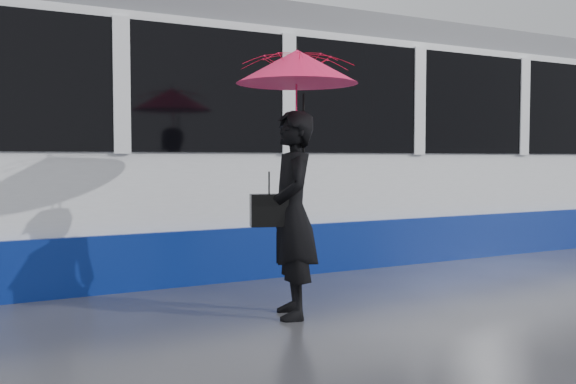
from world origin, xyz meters
TOP-DOWN VIEW (x-y plane):
  - ground at (0.00, 0.00)m, footprint 90.00×90.00m
  - rails at (0.00, 2.50)m, footprint 34.00×1.51m
  - tram at (3.27, 2.50)m, footprint 26.00×2.56m
  - woman at (-0.16, -0.52)m, footprint 0.63×0.78m
  - umbrella at (-0.11, -0.52)m, footprint 1.37×1.37m
  - handbag at (-0.38, -0.50)m, footprint 0.36×0.24m

SIDE VIEW (x-z plane):
  - ground at x=0.00m, z-range 0.00..0.00m
  - rails at x=0.00m, z-range 0.00..0.02m
  - woman at x=-0.16m, z-range 0.00..1.86m
  - handbag at x=-0.38m, z-range 0.74..1.21m
  - tram at x=3.27m, z-range -0.04..3.31m
  - umbrella at x=-0.11m, z-range 1.41..2.66m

